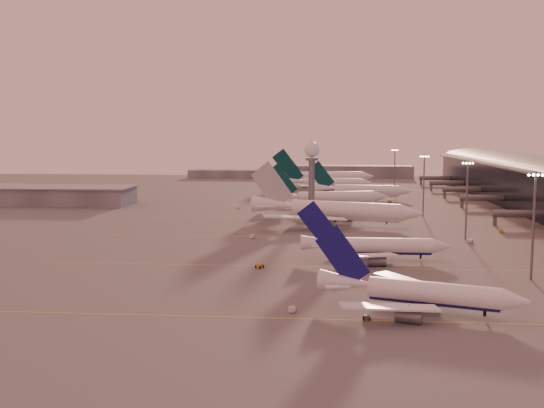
{
  "coord_description": "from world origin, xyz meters",
  "views": [
    {
      "loc": [
        10.74,
        -147.35,
        33.69
      ],
      "look_at": [
        -8.39,
        80.18,
        7.87
      ],
      "focal_mm": 42.0,
      "sensor_mm": 36.0,
      "label": 1
    }
  ],
  "objects": [
    {
      "name": "mast_a",
      "position": [
        58.0,
        0.0,
        13.74
      ],
      "size": [
        3.6,
        0.56,
        25.0
      ],
      "color": "slate",
      "rests_on": "ground"
    },
    {
      "name": "greentail_c",
      "position": [
        11.25,
        221.56,
        3.42
      ],
      "size": [
        53.26,
        43.04,
        19.35
      ],
      "color": "white",
      "rests_on": "ground"
    },
    {
      "name": "greentail_b",
      "position": [
        28.18,
        175.33,
        3.39
      ],
      "size": [
        52.43,
        41.98,
        19.19
      ],
      "color": "white",
      "rests_on": "ground"
    },
    {
      "name": "gsv_catering_b",
      "position": [
        70.27,
        70.32,
        2.21
      ],
      "size": [
        5.41,
        2.61,
        4.43
      ],
      "color": "orange",
      "rests_on": "ground"
    },
    {
      "name": "gsv_tug_far",
      "position": [
        15.98,
        100.57,
        0.55
      ],
      "size": [
        4.37,
        4.01,
        1.07
      ],
      "color": "silver",
      "rests_on": "ground"
    },
    {
      "name": "narrowbody_near",
      "position": [
        28.39,
        -28.78,
        3.18
      ],
      "size": [
        38.78,
        30.44,
        15.69
      ],
      "color": "white",
      "rests_on": "ground"
    },
    {
      "name": "mast_d",
      "position": [
        48.0,
        200.0,
        13.74
      ],
      "size": [
        3.6,
        0.56,
        25.0
      ],
      "color": "slate",
      "rests_on": "ground"
    },
    {
      "name": "radar_tower",
      "position": [
        5.0,
        120.0,
        20.95
      ],
      "size": [
        6.4,
        6.4,
        31.1
      ],
      "color": "slate",
      "rests_on": "ground"
    },
    {
      "name": "mast_c",
      "position": [
        50.0,
        110.0,
        13.74
      ],
      "size": [
        3.6,
        0.56,
        25.0
      ],
      "color": "slate",
      "rests_on": "ground"
    },
    {
      "name": "ground",
      "position": [
        0.0,
        0.0,
        0.0
      ],
      "size": [
        700.0,
        700.0,
        0.0
      ],
      "primitive_type": "plane",
      "color": "#565454",
      "rests_on": "ground"
    },
    {
      "name": "taxiway_markings",
      "position": [
        30.0,
        56.0,
        0.01
      ],
      "size": [
        180.0,
        185.25,
        0.02
      ],
      "color": "gold",
      "rests_on": "ground"
    },
    {
      "name": "widebody_white",
      "position": [
        14.18,
        83.52,
        3.98
      ],
      "size": [
        63.0,
        49.69,
        22.96
      ],
      "color": "white",
      "rests_on": "ground"
    },
    {
      "name": "gsv_truck_b",
      "position": [
        55.65,
        48.63,
        1.25
      ],
      "size": [
        6.43,
        3.77,
        2.45
      ],
      "color": "silver",
      "rests_on": "ground"
    },
    {
      "name": "greentail_d",
      "position": [
        10.06,
        257.4,
        4.15
      ],
      "size": [
        64.65,
        51.97,
        23.51
      ],
      "color": "white",
      "rests_on": "ground"
    },
    {
      "name": "gsv_truck_c",
      "position": [
        -12.01,
        51.59,
        1.28
      ],
      "size": [
        5.56,
        6.26,
        2.5
      ],
      "color": "silver",
      "rests_on": "ground"
    },
    {
      "name": "hangar",
      "position": [
        -120.0,
        140.0,
        4.32
      ],
      "size": [
        82.0,
        27.0,
        8.5
      ],
      "color": "slate",
      "rests_on": "ground"
    },
    {
      "name": "gsv_truck_a",
      "position": [
        5.13,
        -31.02,
        1.17
      ],
      "size": [
        5.84,
        4.79,
        2.28
      ],
      "color": "silver",
      "rests_on": "ground"
    },
    {
      "name": "greentail_a",
      "position": [
        11.89,
        133.65,
        3.59
      ],
      "size": [
        54.93,
        43.84,
        20.31
      ],
      "color": "white",
      "rests_on": "ground"
    },
    {
      "name": "gsv_tug_hangar",
      "position": [
        41.64,
        159.84,
        0.57
      ],
      "size": [
        4.2,
        2.92,
        1.11
      ],
      "color": "orange",
      "rests_on": "ground"
    },
    {
      "name": "gsv_tug_near",
      "position": [
        18.4,
        -34.89,
        0.44
      ],
      "size": [
        1.97,
        3.1,
        0.86
      ],
      "color": "#505255",
      "rests_on": "ground"
    },
    {
      "name": "gsv_tug_mid",
      "position": [
        -5.36,
        7.18,
        0.56
      ],
      "size": [
        4.42,
        3.91,
        1.08
      ],
      "color": "orange",
      "rests_on": "ground"
    },
    {
      "name": "distant_horizon",
      "position": [
        2.62,
        325.14,
        3.89
      ],
      "size": [
        165.0,
        37.5,
        9.0
      ],
      "color": "slate",
      "rests_on": "ground"
    },
    {
      "name": "narrowbody_mid",
      "position": [
        23.96,
        19.76,
        3.19
      ],
      "size": [
        40.3,
        32.19,
        15.75
      ],
      "color": "white",
      "rests_on": "ground"
    },
    {
      "name": "mast_b",
      "position": [
        55.0,
        55.0,
        13.74
      ],
      "size": [
        3.6,
        0.56,
        25.0
      ],
      "color": "slate",
      "rests_on": "ground"
    },
    {
      "name": "gsv_truck_d",
      "position": [
        -27.41,
        130.45,
        1.23
      ],
      "size": [
        2.39,
        6.03,
        2.42
      ],
      "color": "silver",
      "rests_on": "ground"
    }
  ]
}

